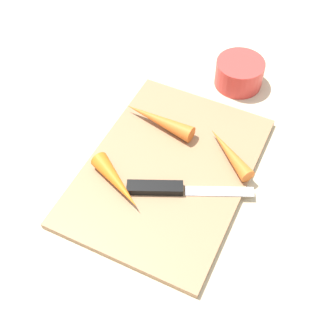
{
  "coord_description": "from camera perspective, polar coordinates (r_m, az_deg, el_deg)",
  "views": [
    {
      "loc": [
        -0.39,
        -0.18,
        0.59
      ],
      "look_at": [
        0.0,
        0.0,
        0.01
      ],
      "focal_mm": 46.23,
      "sensor_mm": 36.0,
      "label": 1
    }
  ],
  "objects": [
    {
      "name": "ground_plane",
      "position": [
        0.73,
        -0.0,
        -0.56
      ],
      "size": [
        1.4,
        1.4,
        0.0
      ],
      "primitive_type": "plane",
      "color": "#C6B793"
    },
    {
      "name": "cutting_board",
      "position": [
        0.73,
        -0.0,
        -0.28
      ],
      "size": [
        0.36,
        0.26,
        0.01
      ],
      "primitive_type": "cube",
      "color": "#99704C",
      "rests_on": "ground_plane"
    },
    {
      "name": "knife",
      "position": [
        0.69,
        -0.32,
        -2.78
      ],
      "size": [
        0.1,
        0.19,
        0.01
      ],
      "rotation": [
        0.0,
        0.0,
        5.14
      ],
      "color": "#B7B7BC",
      "rests_on": "cutting_board"
    },
    {
      "name": "carrot_longest",
      "position": [
        0.77,
        -1.34,
        6.39
      ],
      "size": [
        0.04,
        0.14,
        0.03
      ],
      "primitive_type": "cone",
      "rotation": [
        0.0,
        1.57,
        1.46
      ],
      "color": "orange",
      "rests_on": "cutting_board"
    },
    {
      "name": "carrot_shortest",
      "position": [
        0.69,
        -6.74,
        -1.85
      ],
      "size": [
        0.08,
        0.11,
        0.03
      ],
      "primitive_type": "cone",
      "rotation": [
        0.0,
        1.57,
        4.21
      ],
      "color": "orange",
      "rests_on": "cutting_board"
    },
    {
      "name": "carrot_medium",
      "position": [
        0.73,
        8.05,
        2.06
      ],
      "size": [
        0.09,
        0.11,
        0.03
      ],
      "primitive_type": "cone",
      "rotation": [
        0.0,
        1.57,
        0.93
      ],
      "color": "orange",
      "rests_on": "cutting_board"
    },
    {
      "name": "small_bowl",
      "position": [
        0.87,
        9.38,
        12.23
      ],
      "size": [
        0.09,
        0.09,
        0.05
      ],
      "primitive_type": "cylinder",
      "color": "red",
      "rests_on": "ground_plane"
    }
  ]
}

